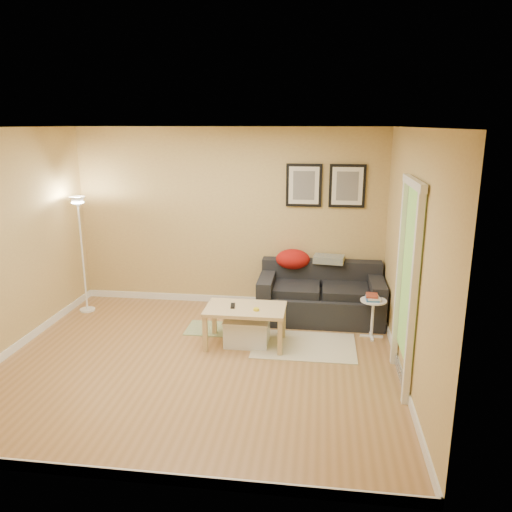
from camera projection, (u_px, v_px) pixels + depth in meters
The scene contains 25 objects.
floor at pixel (199, 362), 5.71m from camera, with size 4.50×4.50×0.00m, color #A47646.
ceiling at pixel (191, 127), 5.04m from camera, with size 4.50×4.50×0.00m, color white.
wall_back at pixel (229, 218), 7.29m from camera, with size 4.50×4.50×0.00m, color tan.
wall_front at pixel (124, 323), 3.46m from camera, with size 4.50×4.50×0.00m, color tan.
wall_left at pixel (2, 245), 5.66m from camera, with size 4.00×4.00×0.00m, color tan.
wall_right at pixel (410, 259), 5.09m from camera, with size 4.00×4.00×0.00m, color tan.
baseboard_back at pixel (230, 299), 7.60m from camera, with size 4.50×0.02×0.10m, color white.
baseboard_front at pixel (135, 476), 3.79m from camera, with size 4.50×0.02×0.10m, color white.
baseboard_left at pixel (16, 347), 5.98m from camera, with size 0.02×4.00×0.10m, color white.
baseboard_right at pixel (400, 370), 5.41m from camera, with size 0.02×4.00×0.10m, color white.
sofa at pixel (321, 293), 6.91m from camera, with size 1.70×0.90×0.75m, color black, non-canonical shape.
red_throw at pixel (293, 259), 7.11m from camera, with size 0.48×0.36×0.28m, color #B11910, non-canonical shape.
plaid_throw at pixel (329, 259), 7.07m from camera, with size 0.42×0.26×0.10m, color tan, non-canonical shape.
framed_print_left at pixel (304, 185), 7.00m from camera, with size 0.50×0.04×0.60m, color black, non-canonical shape.
framed_print_right at pixel (347, 186), 6.93m from camera, with size 0.50×0.04×0.60m, color black, non-canonical shape.
area_rug at pixel (304, 346), 6.11m from camera, with size 1.25×0.85×0.01m, color beige.
green_runner at pixel (213, 329), 6.62m from camera, with size 0.70×0.50×0.01m, color #668C4C.
coffee_table at pixel (245, 326), 6.11m from camera, with size 0.97×0.59×0.48m, color #CEB47D, non-canonical shape.
remote_control at pixel (233, 306), 6.08m from camera, with size 0.05×0.16×0.02m, color black.
tape_roll at pixel (256, 309), 5.94m from camera, with size 0.07×0.07×0.03m, color yellow.
storage_bin at pixel (247, 331), 6.13m from camera, with size 0.55×0.40×0.34m, color white, non-canonical shape.
side_table at pixel (372, 319), 6.31m from camera, with size 0.33×0.33×0.50m, color white, non-canonical shape.
book_stack at pixel (372, 297), 6.25m from camera, with size 0.16×0.21×0.07m, color teal, non-canonical shape.
floor_lamp at pixel (83, 258), 7.08m from camera, with size 0.22×0.22×1.68m, color white, non-canonical shape.
doorway at pixel (405, 289), 5.02m from camera, with size 0.12×1.01×2.13m, color white, non-canonical shape.
Camera 1 is at (1.33, -5.08, 2.63)m, focal length 35.07 mm.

